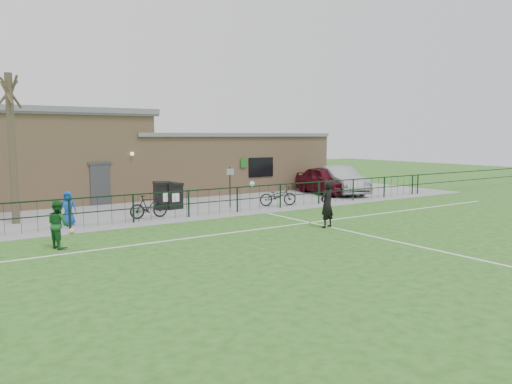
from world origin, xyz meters
TOP-DOWN VIEW (x-y plane):
  - ground at (0.00, 0.00)m, footprint 90.00×90.00m
  - paving_strip at (0.00, 13.50)m, footprint 34.00×13.00m
  - pitch_line_touch at (0.00, 7.80)m, footprint 28.00×0.10m
  - pitch_line_mid at (0.00, 4.00)m, footprint 28.00×0.10m
  - pitch_line_perp at (2.00, 0.00)m, footprint 0.10×16.00m
  - perimeter_fence at (0.00, 8.00)m, footprint 28.00×0.10m
  - bare_tree at (-8.00, 10.50)m, footprint 0.30×0.30m
  - wheelie_bin_left at (-1.42, 10.91)m, footprint 1.02×1.09m
  - wheelie_bin_right at (-1.03, 10.75)m, footprint 0.86×0.96m
  - sign_post at (1.56, 9.56)m, footprint 0.06×0.06m
  - car_maroon at (9.36, 11.16)m, footprint 2.65×5.08m
  - car_silver at (10.05, 10.72)m, footprint 3.17×5.36m
  - bicycle_d at (-3.05, 8.70)m, footprint 1.69×0.57m
  - bicycle_e at (3.81, 8.61)m, footprint 2.01×1.25m
  - spectator_child at (-6.34, 8.89)m, footprint 0.78×0.66m
  - goalkeeper_kick at (1.79, 2.86)m, footprint 1.77×3.66m
  - outfield_player at (-7.61, 4.94)m, footprint 0.75×0.87m
  - ball_ground at (-6.69, 7.06)m, footprint 0.21×0.21m
  - clubhouse at (-0.88, 16.50)m, footprint 24.25×5.40m

SIDE VIEW (x-z plane):
  - ground at x=0.00m, z-range 0.00..0.00m
  - pitch_line_touch at x=0.00m, z-range 0.00..0.01m
  - pitch_line_mid at x=0.00m, z-range 0.00..0.01m
  - pitch_line_perp at x=2.00m, z-range 0.00..0.01m
  - paving_strip at x=0.00m, z-range 0.00..0.02m
  - ball_ground at x=-6.69m, z-range 0.00..0.21m
  - bicycle_e at x=3.81m, z-range 0.02..1.02m
  - bicycle_d at x=-3.05m, z-range 0.02..1.02m
  - perimeter_fence at x=0.00m, z-range 0.00..1.20m
  - wheelie_bin_right at x=-1.03m, z-range 0.02..1.19m
  - wheelie_bin_left at x=-1.42m, z-range 0.02..1.25m
  - spectator_child at x=-6.34m, z-range 0.02..1.37m
  - outfield_player at x=-7.61m, z-range 0.00..1.53m
  - car_maroon at x=9.36m, z-range 0.02..1.67m
  - car_silver at x=10.05m, z-range 0.02..1.69m
  - goalkeeper_kick at x=1.79m, z-range 0.01..1.85m
  - sign_post at x=1.56m, z-range 0.02..2.02m
  - clubhouse at x=-0.88m, z-range -0.26..4.70m
  - bare_tree at x=-8.00m, z-range 0.00..6.00m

